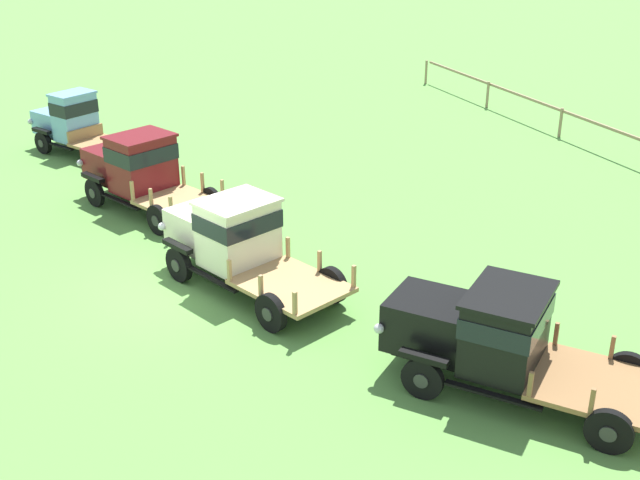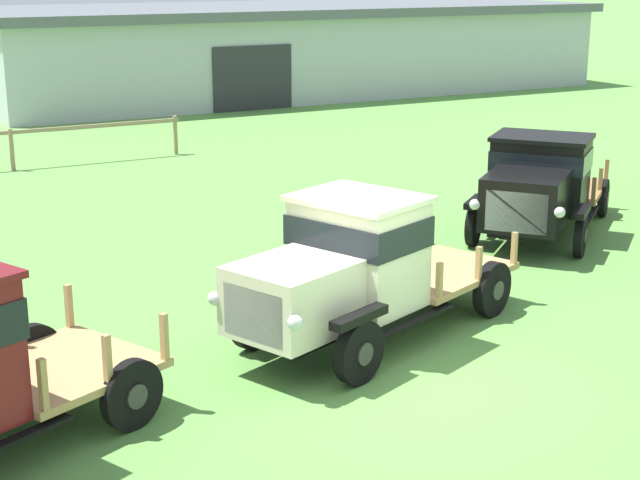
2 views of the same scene
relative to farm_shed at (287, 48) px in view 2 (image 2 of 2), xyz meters
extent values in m
plane|color=#5B9342|center=(-12.54, -28.36, -1.84)|extent=(240.00, 240.00, 0.00)
cube|color=#B2B7BC|center=(0.00, 0.00, -0.20)|extent=(25.69, 9.69, 3.29)
cube|color=#565B60|center=(0.00, 0.00, 1.63)|extent=(26.29, 10.49, 0.36)
cube|color=#2D2D33|center=(-3.85, -4.88, -0.64)|extent=(3.20, 0.08, 2.40)
cylinder|color=#997F60|center=(-9.55, -11.97, -1.28)|extent=(0.12, 0.12, 1.12)
cylinder|color=#997F60|center=(-14.19, -12.12, -1.28)|extent=(0.12, 0.12, 1.12)
cylinder|color=black|center=(-16.09, -28.24, -1.41)|extent=(0.85, 0.48, 0.86)
cylinder|color=#2D2D2D|center=(-16.05, -28.32, -1.41)|extent=(0.29, 0.15, 0.30)
cylinder|color=black|center=(-16.86, -26.50, -1.41)|extent=(0.85, 0.48, 0.86)
cylinder|color=#2D2D2D|center=(-16.89, -26.42, -1.41)|extent=(0.29, 0.15, 0.30)
cube|color=tan|center=(-16.74, -27.49, -1.22)|extent=(2.57, 2.54, 0.10)
cube|color=tan|center=(-17.19, -28.68, -0.87)|extent=(0.11, 0.11, 0.59)
cube|color=tan|center=(-16.38, -28.32, -0.87)|extent=(0.11, 0.11, 0.59)
cube|color=tan|center=(-17.11, -26.67, -0.87)|extent=(0.11, 0.11, 0.59)
cube|color=tan|center=(-15.57, -27.96, -0.87)|extent=(0.11, 0.11, 0.59)
cube|color=tan|center=(-16.30, -26.31, -0.87)|extent=(0.11, 0.11, 0.59)
cylinder|color=black|center=(-13.08, -28.39, -1.41)|extent=(0.88, 0.49, 0.87)
cylinder|color=#2D2D2D|center=(-13.05, -28.49, -1.41)|extent=(0.29, 0.14, 0.30)
cylinder|color=black|center=(-13.77, -26.64, -1.41)|extent=(0.88, 0.49, 0.87)
cylinder|color=#2D2D2D|center=(-13.81, -26.54, -1.41)|extent=(0.29, 0.14, 0.30)
cylinder|color=black|center=(-9.95, -27.15, -1.41)|extent=(0.88, 0.49, 0.87)
cylinder|color=#2D2D2D|center=(-9.91, -27.25, -1.41)|extent=(0.29, 0.14, 0.30)
cylinder|color=black|center=(-10.64, -25.41, -1.41)|extent=(0.88, 0.49, 0.87)
cylinder|color=#2D2D2D|center=(-10.68, -25.31, -1.41)|extent=(0.29, 0.14, 0.30)
cube|color=black|center=(-11.94, -26.93, -1.32)|extent=(4.84, 2.72, 0.12)
cube|color=beige|center=(-13.64, -27.60, -0.80)|extent=(1.92, 1.79, 0.94)
cube|color=silver|center=(-14.33, -27.87, -0.84)|extent=(0.43, 0.98, 0.70)
sphere|color=silver|center=(-14.08, -28.53, -0.77)|extent=(0.20, 0.20, 0.20)
sphere|color=silver|center=(-14.60, -27.22, -0.77)|extent=(0.20, 0.20, 0.20)
cube|color=black|center=(-13.08, -28.39, -0.92)|extent=(1.00, 0.55, 0.12)
cube|color=black|center=(-13.77, -26.64, -0.92)|extent=(1.00, 0.55, 0.12)
cube|color=beige|center=(-12.34, -27.08, -0.50)|extent=(1.79, 2.00, 1.52)
cube|color=black|center=(-12.34, -27.08, -0.16)|extent=(1.85, 2.05, 0.43)
cube|color=beige|center=(-12.34, -27.08, 0.30)|extent=(1.93, 2.12, 0.08)
cube|color=black|center=(-11.88, -27.89, -1.34)|extent=(1.70, 0.78, 0.05)
cube|color=black|center=(-12.55, -26.18, -1.34)|extent=(1.70, 0.78, 0.05)
cube|color=tan|center=(-10.63, -26.41, -1.21)|extent=(2.92, 2.62, 0.10)
cube|color=tan|center=(-11.31, -27.64, -0.91)|extent=(0.10, 0.10, 0.52)
cube|color=tan|center=(-11.96, -25.98, -0.91)|extent=(0.10, 0.10, 0.52)
cube|color=tan|center=(-10.30, -27.24, -0.91)|extent=(0.10, 0.10, 0.52)
cube|color=tan|center=(-10.96, -25.58, -0.91)|extent=(0.10, 0.10, 0.52)
cube|color=tan|center=(-9.30, -26.84, -0.91)|extent=(0.10, 0.10, 0.52)
cube|color=tan|center=(-9.95, -25.19, -0.91)|extent=(0.10, 0.10, 0.52)
cylinder|color=black|center=(-6.50, -25.38, -1.43)|extent=(0.74, 0.64, 0.83)
cylinder|color=#2D2D2D|center=(-6.45, -25.45, -1.43)|extent=(0.24, 0.21, 0.29)
cylinder|color=black|center=(-7.79, -23.79, -1.43)|extent=(0.74, 0.64, 0.83)
cylinder|color=#2D2D2D|center=(-7.84, -23.72, -1.43)|extent=(0.24, 0.21, 0.29)
cylinder|color=black|center=(-3.89, -23.26, -1.43)|extent=(0.74, 0.64, 0.83)
cylinder|color=#2D2D2D|center=(-3.84, -23.33, -1.43)|extent=(0.24, 0.21, 0.29)
cylinder|color=black|center=(-5.18, -21.68, -1.43)|extent=(0.74, 0.64, 0.83)
cylinder|color=#2D2D2D|center=(-5.23, -21.61, -1.43)|extent=(0.24, 0.21, 0.29)
cube|color=black|center=(-5.93, -23.60, -1.35)|extent=(4.44, 3.90, 0.12)
cube|color=black|center=(-7.33, -24.74, -0.79)|extent=(2.15, 2.13, 1.00)
cube|color=silver|center=(-7.94, -25.23, -0.84)|extent=(0.75, 0.91, 0.75)
sphere|color=silver|center=(-7.46, -25.83, -0.76)|extent=(0.20, 0.20, 0.20)
sphere|color=silver|center=(-8.43, -24.64, -0.76)|extent=(0.20, 0.20, 0.20)
cube|color=black|center=(-6.50, -25.38, -0.97)|extent=(0.86, 0.75, 0.12)
cube|color=black|center=(-7.79, -23.79, -0.97)|extent=(0.86, 0.75, 0.12)
cube|color=black|center=(-6.21, -23.83, -0.58)|extent=(2.12, 2.20, 1.42)
cube|color=black|center=(-6.21, -23.83, -0.26)|extent=(2.19, 2.26, 0.40)
cube|color=black|center=(-6.21, -23.83, 0.17)|extent=(2.27, 2.34, 0.08)
cube|color=black|center=(-5.48, -24.52, -1.37)|extent=(1.48, 1.24, 0.05)
cube|color=black|center=(-6.74, -22.97, -1.37)|extent=(1.48, 1.24, 0.05)
cube|color=olive|center=(-4.81, -22.69, -1.24)|extent=(3.09, 3.05, 0.10)
cube|color=olive|center=(-5.01, -24.10, -0.95)|extent=(0.11, 0.11, 0.48)
cube|color=olive|center=(-6.23, -22.60, -0.95)|extent=(0.11, 0.11, 0.48)
cube|color=olive|center=(-4.20, -23.44, -0.95)|extent=(0.11, 0.11, 0.48)
cube|color=olive|center=(-5.41, -21.94, -0.95)|extent=(0.11, 0.11, 0.48)
cube|color=olive|center=(-3.38, -22.79, -0.95)|extent=(0.11, 0.11, 0.48)
cube|color=olive|center=(-4.60, -21.28, -0.95)|extent=(0.11, 0.11, 0.48)
camera|label=1|loc=(4.37, -32.06, 7.01)|focal=45.00mm
camera|label=2|loc=(-19.16, -38.59, 3.45)|focal=55.00mm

